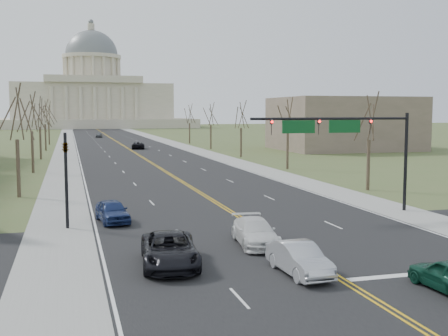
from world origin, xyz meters
TOP-DOWN VIEW (x-y plane):
  - ground at (0.00, 0.00)m, footprint 600.00×600.00m
  - road at (0.00, 110.00)m, footprint 20.00×380.00m
  - cross_road at (0.00, 6.00)m, footprint 120.00×14.00m
  - sidewalk_left at (-12.00, 110.00)m, footprint 4.00×380.00m
  - sidewalk_right at (12.00, 110.00)m, footprint 4.00×380.00m
  - center_line at (0.00, 110.00)m, footprint 0.42×380.00m
  - edge_line_left at (-9.80, 110.00)m, footprint 0.15×380.00m
  - edge_line_right at (9.80, 110.00)m, footprint 0.15×380.00m
  - stop_bar at (5.00, -1.00)m, footprint 9.50×0.50m
  - capitol at (0.00, 249.91)m, footprint 90.00×60.00m
  - signal_mast at (7.45, 13.50)m, footprint 12.12×0.44m
  - signal_left at (-11.50, 13.50)m, footprint 0.32×0.36m
  - tree_r_0 at (15.50, 24.00)m, footprint 3.74×3.74m
  - tree_l_0 at (-15.50, 28.00)m, footprint 3.96×3.96m
  - tree_r_1 at (15.50, 44.00)m, footprint 3.74×3.74m
  - tree_l_1 at (-15.50, 48.00)m, footprint 3.96×3.96m
  - tree_r_2 at (15.50, 64.00)m, footprint 3.74×3.74m
  - tree_l_2 at (-15.50, 68.00)m, footprint 3.96×3.96m
  - tree_r_3 at (15.50, 84.00)m, footprint 3.74×3.74m
  - tree_l_3 at (-15.50, 88.00)m, footprint 3.96×3.96m
  - tree_r_4 at (15.50, 104.00)m, footprint 3.74×3.74m
  - tree_l_4 at (-15.50, 108.00)m, footprint 3.96×3.96m
  - bldg_right_mass at (40.00, 76.00)m, footprint 25.00×20.00m
  - car_sb_inner_lead at (-1.46, 0.38)m, footprint 1.74×4.40m
  - car_sb_outer_lead at (-6.82, 3.28)m, footprint 3.11×5.80m
  - car_sb_inner_second at (-1.58, 6.19)m, footprint 2.44×5.07m
  - car_sb_outer_second at (-8.63, 14.77)m, footprint 2.31×4.55m
  - car_far_nb at (1.81, 88.24)m, footprint 3.05×5.53m
  - car_far_sb at (-3.04, 140.02)m, footprint 2.18×4.33m

SIDE VIEW (x-z plane):
  - ground at x=0.00m, z-range 0.00..0.00m
  - road at x=0.00m, z-range 0.00..0.01m
  - cross_road at x=0.00m, z-range 0.00..0.01m
  - sidewalk_left at x=-12.00m, z-range 0.00..0.03m
  - sidewalk_right at x=12.00m, z-range 0.00..0.03m
  - center_line at x=0.00m, z-range 0.01..0.02m
  - edge_line_left at x=-9.80m, z-range 0.01..0.02m
  - edge_line_right at x=9.80m, z-range 0.01..0.02m
  - stop_bar at x=5.00m, z-range 0.01..0.02m
  - car_far_sb at x=-3.04m, z-range 0.01..1.43m
  - car_sb_inner_second at x=-1.58m, z-range 0.01..1.44m
  - car_sb_inner_lead at x=-1.46m, z-range 0.01..1.44m
  - car_far_nb at x=1.81m, z-range 0.01..1.48m
  - car_sb_outer_second at x=-8.63m, z-range 0.01..1.50m
  - car_sb_outer_lead at x=-6.82m, z-range 0.01..1.56m
  - signal_left at x=-11.50m, z-range 0.71..6.71m
  - bldg_right_mass at x=40.00m, z-range 0.00..10.00m
  - signal_mast at x=7.45m, z-range 2.16..9.36m
  - tree_r_0 at x=15.50m, z-range 2.30..10.80m
  - tree_r_1 at x=15.50m, z-range 2.30..10.80m
  - tree_r_2 at x=15.50m, z-range 2.30..10.80m
  - tree_r_3 at x=15.50m, z-range 2.30..10.80m
  - tree_r_4 at x=15.50m, z-range 2.30..10.80m
  - tree_l_0 at x=-15.50m, z-range 2.44..11.44m
  - tree_l_1 at x=-15.50m, z-range 2.44..11.44m
  - tree_l_2 at x=-15.50m, z-range 2.44..11.44m
  - tree_l_3 at x=-15.50m, z-range 2.44..11.44m
  - tree_l_4 at x=-15.50m, z-range 2.44..11.44m
  - capitol at x=0.00m, z-range -10.80..39.20m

